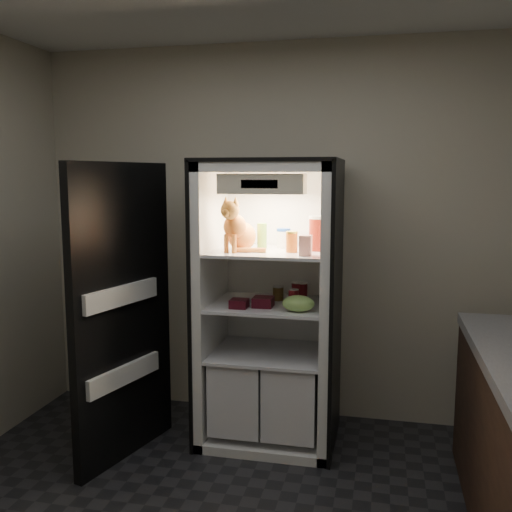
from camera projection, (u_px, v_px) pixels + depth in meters
The scene contains 16 objects.
room_shell at pixel (207, 212), 2.36m from camera, with size 3.60×3.60×3.60m.
refrigerator at pixel (271, 323), 3.82m from camera, with size 0.90×0.72×1.88m.
fridge_door at pixel (123, 315), 3.53m from camera, with size 0.28×0.86×1.85m.
tabby_cat at pixel (238, 230), 3.63m from camera, with size 0.30×0.35×0.35m.
parmesan_shaker at pixel (262, 236), 3.74m from camera, with size 0.07×0.07×0.17m.
mayo_tub at pixel (284, 238), 3.80m from camera, with size 0.09×0.09×0.13m.
salsa_jar at pixel (292, 242), 3.58m from camera, with size 0.08×0.08×0.13m.
pepper_jar at pixel (319, 233), 3.66m from camera, with size 0.13×0.13×0.22m.
cream_carton at pixel (305, 245), 3.43m from camera, with size 0.07×0.07×0.12m, color silver.
soda_can_a at pixel (297, 292), 3.74m from camera, with size 0.07×0.07×0.13m.
soda_can_b at pixel (302, 293), 3.74m from camera, with size 0.07×0.07×0.13m.
soda_can_c at pixel (293, 299), 3.59m from camera, with size 0.07×0.07×0.12m.
condiment_jar at pixel (278, 293), 3.81m from camera, with size 0.07×0.07×0.10m.
grape_bag at pixel (298, 303), 3.50m from camera, with size 0.20×0.15×0.10m, color #95D563.
berry_box_left at pixel (239, 304), 3.60m from camera, with size 0.11×0.11×0.05m, color #4B0C1A.
berry_box_right at pixel (263, 302), 3.63m from camera, with size 0.13×0.13×0.06m, color #4B0C1A.
Camera 1 is at (0.72, -2.26, 1.77)m, focal length 40.00 mm.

